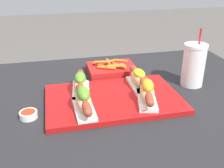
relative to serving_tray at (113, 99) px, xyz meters
The scene contains 8 objects.
serving_tray is the anchor object (origin of this frame).
hot_dog_0 0.14m from the serving_tray, 148.17° to the right, with size 0.06×0.20×0.08m.
hot_dog_1 0.13m from the serving_tray, 30.00° to the right, with size 0.10×0.19×0.08m.
hot_dog_2 0.13m from the serving_tray, 150.85° to the left, with size 0.08×0.20×0.08m.
hot_dog_3 0.13m from the serving_tray, 26.86° to the left, with size 0.06×0.20×0.07m.
sauce_bowl 0.29m from the serving_tray, behind, with size 0.06×0.06×0.02m.
drink_cup 0.35m from the serving_tray, 10.82° to the left, with size 0.09×0.09×0.23m.
fries_basket 0.26m from the serving_tray, 78.13° to the left, with size 0.20×0.16×0.06m.
Camera 1 is at (-0.24, -0.80, 1.18)m, focal length 42.00 mm.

